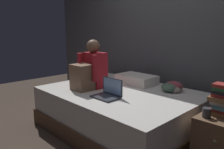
{
  "coord_description": "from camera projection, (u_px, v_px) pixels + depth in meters",
  "views": [
    {
      "loc": [
        1.73,
        -1.72,
        1.31
      ],
      "look_at": [
        -0.15,
        0.1,
        0.79
      ],
      "focal_mm": 35.37,
      "sensor_mm": 36.0,
      "label": 1
    }
  ],
  "objects": [
    {
      "name": "wall_back",
      "position": [
        173.0,
        28.0,
        3.2
      ],
      "size": [
        5.6,
        0.1,
        2.7
      ],
      "primitive_type": "cube",
      "color": "#4C4F54",
      "rests_on": "ground_plane"
    },
    {
      "name": "nightstand",
      "position": [
        223.0,
        145.0,
        2.05
      ],
      "size": [
        0.44,
        0.46,
        0.53
      ],
      "color": "brown",
      "rests_on": "ground_plane"
    },
    {
      "name": "book_stack",
      "position": [
        224.0,
        100.0,
        2.0
      ],
      "size": [
        0.24,
        0.17,
        0.31
      ],
      "color": "brown",
      "rests_on": "nightstand"
    },
    {
      "name": "laptop",
      "position": [
        108.0,
        93.0,
        2.6
      ],
      "size": [
        0.32,
        0.23,
        0.22
      ],
      "color": "#333842",
      "rests_on": "bed"
    },
    {
      "name": "clothes_pile",
      "position": [
        172.0,
        87.0,
        2.84
      ],
      "size": [
        0.25,
        0.27,
        0.13
      ],
      "color": "#4C6B56",
      "rests_on": "bed"
    },
    {
      "name": "person_sitting",
      "position": [
        90.0,
        70.0,
        2.97
      ],
      "size": [
        0.39,
        0.44,
        0.66
      ],
      "color": "#B21E28",
      "rests_on": "bed"
    },
    {
      "name": "pillow",
      "position": [
        137.0,
        79.0,
        3.25
      ],
      "size": [
        0.56,
        0.36,
        0.13
      ],
      "primitive_type": "cube",
      "color": "silver",
      "rests_on": "bed"
    },
    {
      "name": "ground_plane",
      "position": [
        115.0,
        141.0,
        2.65
      ],
      "size": [
        8.0,
        8.0,
        0.0
      ],
      "primitive_type": "plane",
      "color": "#47382D"
    },
    {
      "name": "bed",
      "position": [
        120.0,
        110.0,
        2.94
      ],
      "size": [
        2.0,
        1.5,
        0.54
      ],
      "color": "brown",
      "rests_on": "ground_plane"
    },
    {
      "name": "mug",
      "position": [
        207.0,
        113.0,
        2.0
      ],
      "size": [
        0.08,
        0.08,
        0.09
      ],
      "primitive_type": "cylinder",
      "color": "#3D3D42",
      "rests_on": "nightstand"
    }
  ]
}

